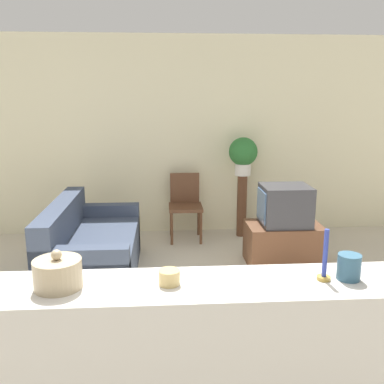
# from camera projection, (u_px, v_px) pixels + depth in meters

# --- Properties ---
(wall_back) EXTENTS (9.00, 0.06, 2.70)m
(wall_back) POSITION_uv_depth(u_px,v_px,m) (162.00, 137.00, 5.89)
(wall_back) COLOR beige
(wall_back) RESTS_ON ground_plane
(couch) EXTENTS (0.86, 1.66, 0.83)m
(couch) POSITION_uv_depth(u_px,v_px,m) (91.00, 251.00, 4.51)
(couch) COLOR #384256
(couch) RESTS_ON ground_plane
(tv_stand) EXTENTS (0.84, 0.54, 0.47)m
(tv_stand) POSITION_uv_depth(u_px,v_px,m) (283.00, 244.00, 4.92)
(tv_stand) COLOR brown
(tv_stand) RESTS_ON ground_plane
(television) EXTENTS (0.55, 0.48, 0.45)m
(television) POSITION_uv_depth(u_px,v_px,m) (285.00, 205.00, 4.82)
(television) COLOR #333338
(television) RESTS_ON tv_stand
(wooden_chair) EXTENTS (0.44, 0.44, 0.88)m
(wooden_chair) POSITION_uv_depth(u_px,v_px,m) (185.00, 202.00, 5.75)
(wooden_chair) COLOR brown
(wooden_chair) RESTS_ON ground_plane
(plant_stand) EXTENTS (0.13, 0.13, 0.85)m
(plant_stand) POSITION_uv_depth(u_px,v_px,m) (242.00, 206.00, 5.86)
(plant_stand) COLOR brown
(plant_stand) RESTS_ON ground_plane
(potted_plant) EXTENTS (0.38, 0.38, 0.51)m
(potted_plant) POSITION_uv_depth(u_px,v_px,m) (243.00, 154.00, 5.70)
(potted_plant) COLOR white
(potted_plant) RESTS_ON plant_stand
(foreground_counter) EXTENTS (2.88, 0.44, 0.98)m
(foreground_counter) POSITION_uv_depth(u_px,v_px,m) (165.00, 370.00, 2.26)
(foreground_counter) COLOR beige
(foreground_counter) RESTS_ON ground_plane
(decorative_bowl) EXTENTS (0.24, 0.24, 0.20)m
(decorative_bowl) POSITION_uv_depth(u_px,v_px,m) (58.00, 273.00, 2.10)
(decorative_bowl) COLOR tan
(decorative_bowl) RESTS_ON foreground_counter
(candle_jar) EXTENTS (0.11, 0.11, 0.08)m
(candle_jar) POSITION_uv_depth(u_px,v_px,m) (169.00, 277.00, 2.14)
(candle_jar) COLOR tan
(candle_jar) RESTS_ON foreground_counter
(candlestick) EXTENTS (0.07, 0.07, 0.27)m
(candlestick) POSITION_uv_depth(u_px,v_px,m) (325.00, 263.00, 2.18)
(candlestick) COLOR #B7933D
(candlestick) RESTS_ON foreground_counter
(coffee_tin) EXTENTS (0.12, 0.12, 0.13)m
(coffee_tin) POSITION_uv_depth(u_px,v_px,m) (349.00, 267.00, 2.20)
(coffee_tin) COLOR #335B75
(coffee_tin) RESTS_ON foreground_counter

